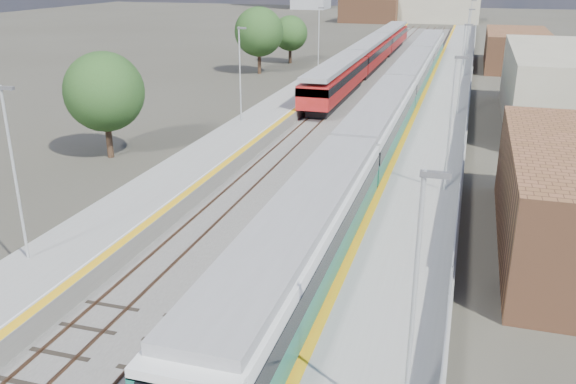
% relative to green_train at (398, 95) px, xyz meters
% --- Properties ---
extents(ground, '(320.00, 320.00, 0.00)m').
position_rel_green_train_xyz_m(ground, '(-1.50, 8.10, -2.38)').
color(ground, '#47443A').
rests_on(ground, ground).
extents(ballast_bed, '(10.50, 155.00, 0.06)m').
position_rel_green_train_xyz_m(ballast_bed, '(-3.75, 10.60, -2.35)').
color(ballast_bed, '#565451').
rests_on(ballast_bed, ground).
extents(tracks, '(8.96, 160.00, 0.17)m').
position_rel_green_train_xyz_m(tracks, '(-3.15, 12.28, -2.27)').
color(tracks, '#4C3323').
rests_on(tracks, ground).
extents(platform_right, '(4.70, 155.00, 8.52)m').
position_rel_green_train_xyz_m(platform_right, '(3.78, 10.59, -1.85)').
color(platform_right, slate).
rests_on(platform_right, ground).
extents(platform_left, '(4.30, 155.00, 8.52)m').
position_rel_green_train_xyz_m(platform_left, '(-10.55, 10.59, -1.86)').
color(platform_left, slate).
rests_on(platform_left, ground).
extents(green_train, '(3.07, 85.39, 3.38)m').
position_rel_green_train_xyz_m(green_train, '(0.00, 0.00, 0.00)').
color(green_train, black).
rests_on(green_train, ground).
extents(red_train, '(3.01, 61.03, 3.80)m').
position_rel_green_train_xyz_m(red_train, '(-7.00, 27.38, -0.13)').
color(red_train, black).
rests_on(red_train, ground).
extents(tree_a, '(5.54, 5.54, 7.51)m').
position_rel_green_train_xyz_m(tree_a, '(-18.34, -16.86, 2.35)').
color(tree_a, '#382619').
rests_on(tree_a, ground).
extents(tree_b, '(6.12, 6.12, 8.30)m').
position_rel_green_train_xyz_m(tree_b, '(-20.08, 20.75, 2.85)').
color(tree_b, '#382619').
rests_on(tree_b, ground).
extents(tree_c, '(4.86, 4.86, 6.59)m').
position_rel_green_train_xyz_m(tree_c, '(-18.89, 30.60, 1.77)').
color(tree_c, '#382619').
rests_on(tree_c, ground).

